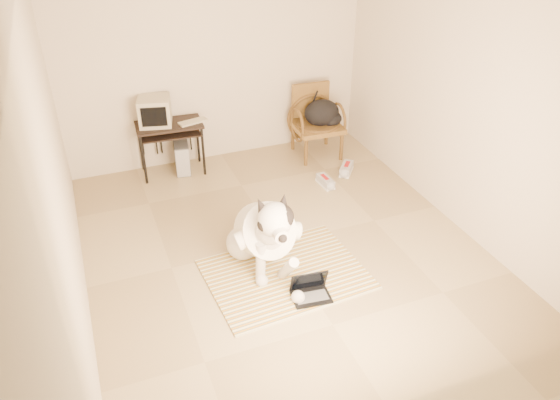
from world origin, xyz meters
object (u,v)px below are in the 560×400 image
crt_monitor (155,111)px  rattan_chair (316,121)px  laptop (310,290)px  computer_desk (170,131)px  pc_tower (182,156)px  dog (264,233)px  backpack (323,114)px

crt_monitor → rattan_chair: 2.16m
laptop → computer_desk: size_ratio=0.45×
crt_monitor → computer_desk: bearing=-23.3°
laptop → pc_tower: pc_tower is taller
dog → pc_tower: 2.34m
computer_desk → crt_monitor: 0.31m
rattan_chair → dog: bearing=-125.6°
rattan_chair → backpack: 0.16m
rattan_chair → backpack: (0.07, -0.08, 0.13)m
crt_monitor → dog: bearing=-75.9°
rattan_chair → crt_monitor: bearing=174.1°
dog → laptop: bearing=-68.4°
computer_desk → crt_monitor: (-0.15, 0.06, 0.27)m
pc_tower → computer_desk: bearing=-171.8°
backpack → dog: bearing=-127.9°
crt_monitor → backpack: (2.19, -0.29, -0.26)m
dog → crt_monitor: bearing=104.1°
laptop → crt_monitor: crt_monitor is taller
crt_monitor → pc_tower: (0.27, -0.05, -0.66)m
dog → backpack: size_ratio=2.89×
crt_monitor → laptop: bearing=-74.3°
dog → rattan_chair: dog is taller
crt_monitor → pc_tower: crt_monitor is taller
crt_monitor → rattan_chair: size_ratio=0.49×
rattan_chair → backpack: rattan_chair is taller
dog → computer_desk: (-0.45, 2.29, 0.19)m
computer_desk → crt_monitor: size_ratio=1.84×
laptop → backpack: bearing=62.8°
backpack → crt_monitor: bearing=172.4°
dog → rattan_chair: bearing=54.4°
laptop → rattan_chair: (1.29, 2.73, 0.40)m
crt_monitor → backpack: size_ratio=0.93×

